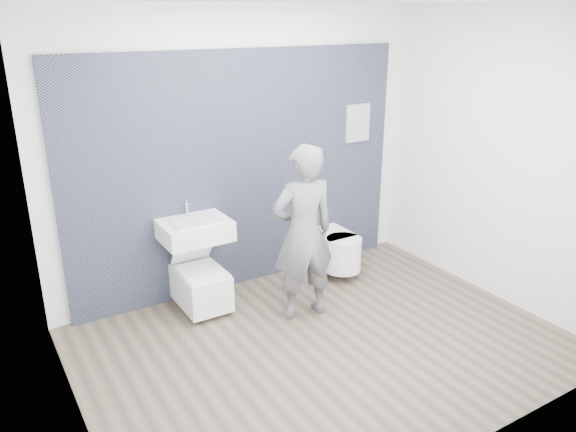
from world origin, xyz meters
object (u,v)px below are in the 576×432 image
toilet_square (201,285)px  toilet_rounded (336,250)px  washbasin (195,230)px  visitor (303,233)px

toilet_square → toilet_rounded: bearing=-1.6°
washbasin → toilet_rounded: bearing=-3.9°
toilet_rounded → visitor: bearing=-144.7°
washbasin → visitor: bearing=-40.1°
visitor → washbasin: bearing=-33.1°
toilet_rounded → toilet_square: bearing=178.4°
toilet_rounded → visitor: (-0.78, -0.55, 0.54)m
toilet_square → toilet_rounded: size_ratio=1.08×
toilet_square → visitor: (0.78, -0.60, 0.58)m
washbasin → toilet_rounded: size_ratio=0.93×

